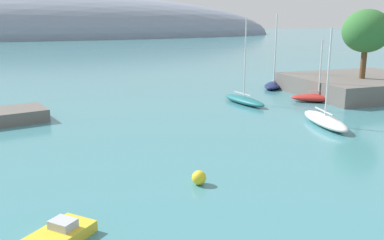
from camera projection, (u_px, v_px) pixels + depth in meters
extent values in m
cube|color=#66605B|center=(361.00, 85.00, 55.65)|extent=(17.08, 14.72, 2.28)
cylinder|color=brown|center=(363.00, 65.00, 53.12)|extent=(0.71, 0.71, 3.41)
ellipsoid|color=#337033|center=(366.00, 31.00, 52.12)|extent=(5.88, 5.88, 5.29)
ellipsoid|color=gray|center=(32.00, 38.00, 202.24)|extent=(252.12, 66.08, 41.60)
ellipsoid|color=white|center=(325.00, 121.00, 39.37)|extent=(3.46, 7.94, 0.97)
cylinder|color=silver|center=(328.00, 73.00, 38.30)|extent=(0.17, 0.17, 7.98)
cube|color=silver|center=(324.00, 111.00, 39.50)|extent=(0.74, 3.42, 0.10)
ellipsoid|color=navy|center=(274.00, 85.00, 59.95)|extent=(5.76, 6.03, 0.82)
cylinder|color=silver|center=(276.00, 49.00, 58.72)|extent=(0.19, 0.19, 9.44)
cube|color=silver|center=(274.00, 80.00, 59.53)|extent=(1.87, 2.06, 0.10)
ellipsoid|color=red|center=(318.00, 98.00, 50.36)|extent=(6.65, 4.91, 0.91)
cylinder|color=silver|center=(321.00, 67.00, 49.48)|extent=(0.17, 0.17, 6.40)
cube|color=silver|center=(321.00, 91.00, 50.13)|extent=(2.58, 1.45, 0.10)
ellipsoid|color=#1E6B70|center=(244.00, 100.00, 49.23)|extent=(2.91, 7.51, 0.81)
cylinder|color=silver|center=(245.00, 58.00, 48.06)|extent=(0.14, 0.14, 8.94)
cube|color=silver|center=(242.00, 94.00, 49.33)|extent=(0.61, 3.27, 0.10)
cube|color=yellow|center=(55.00, 239.00, 18.89)|extent=(3.91, 3.84, 0.54)
cube|color=#B2B7C1|center=(63.00, 224.00, 19.25)|extent=(1.40, 1.40, 0.40)
sphere|color=yellow|center=(199.00, 178.00, 25.56)|extent=(0.89, 0.89, 0.89)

